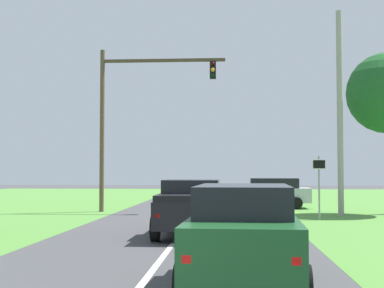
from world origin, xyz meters
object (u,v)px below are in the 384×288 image
pickup_truck_lead (192,207)px  crossing_suv_far (271,192)px  traffic_light (131,107)px  keep_moving_sign (319,180)px  utility_pole_right (340,112)px  red_suv_near (244,234)px

pickup_truck_lead → crossing_suv_far: (3.64, 13.81, -0.06)m
traffic_light → keep_moving_sign: (9.11, -4.16, -3.76)m
utility_pole_right → keep_moving_sign: bearing=-120.2°
red_suv_near → keep_moving_sign: size_ratio=1.65×
utility_pole_right → red_suv_near: bearing=-106.9°
red_suv_near → traffic_light: (-5.43, 18.53, 4.53)m
traffic_light → crossing_suv_far: traffic_light is taller
traffic_light → utility_pole_right: bearing=-9.4°
red_suv_near → utility_pole_right: size_ratio=0.46×
crossing_suv_far → utility_pole_right: 7.19m
red_suv_near → pickup_truck_lead: size_ratio=0.94×
pickup_truck_lead → keep_moving_sign: bearing=50.3°
crossing_suv_far → traffic_light: bearing=-155.8°
pickup_truck_lead → keep_moving_sign: keep_moving_sign is taller
keep_moving_sign → crossing_suv_far: (-1.55, 7.55, -0.87)m
traffic_light → utility_pole_right: 10.67m
pickup_truck_lead → utility_pole_right: (6.60, 8.67, 4.02)m
pickup_truck_lead → utility_pole_right: size_ratio=0.49×
red_suv_near → traffic_light: traffic_light is taller
red_suv_near → traffic_light: bearing=106.3°
pickup_truck_lead → crossing_suv_far: 14.28m
traffic_light → crossing_suv_far: bearing=24.2°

